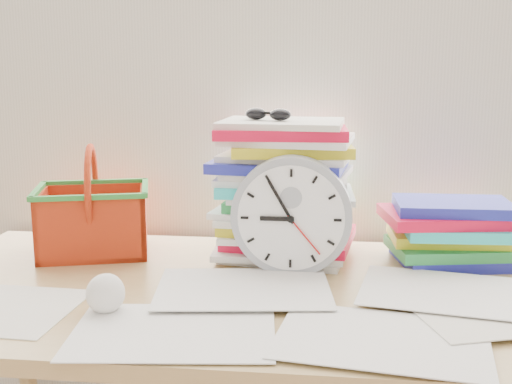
# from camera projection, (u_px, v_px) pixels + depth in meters

# --- Properties ---
(curtain) EXTENTS (2.40, 0.01, 2.50)m
(curtain) POSITION_uv_depth(u_px,v_px,m) (279.00, 10.00, 1.51)
(curtain) COLOR silver
(curtain) RESTS_ON room_shell
(desk) EXTENTS (1.40, 0.70, 0.75)m
(desk) POSITION_uv_depth(u_px,v_px,m) (262.00, 323.00, 1.26)
(desk) COLOR tan
(desk) RESTS_ON ground
(paper_stack) EXTENTS (0.32, 0.27, 0.30)m
(paper_stack) POSITION_uv_depth(u_px,v_px,m) (286.00, 189.00, 1.43)
(paper_stack) COLOR white
(paper_stack) RESTS_ON desk
(clock) EXTENTS (0.24, 0.05, 0.24)m
(clock) POSITION_uv_depth(u_px,v_px,m) (292.00, 216.00, 1.31)
(clock) COLOR #989DA7
(clock) RESTS_ON desk
(sunglasses) EXTENTS (0.15, 0.13, 0.03)m
(sunglasses) POSITION_uv_depth(u_px,v_px,m) (268.00, 114.00, 1.39)
(sunglasses) COLOR black
(sunglasses) RESTS_ON paper_stack
(book_stack) EXTENTS (0.30, 0.24, 0.14)m
(book_stack) POSITION_uv_depth(u_px,v_px,m) (447.00, 232.00, 1.39)
(book_stack) COLOR white
(book_stack) RESTS_ON desk
(basket) EXTENTS (0.29, 0.25, 0.25)m
(basket) POSITION_uv_depth(u_px,v_px,m) (93.00, 201.00, 1.45)
(basket) COLOR red
(basket) RESTS_ON desk
(crumpled_ball) EXTENTS (0.07, 0.07, 0.07)m
(crumpled_ball) POSITION_uv_depth(u_px,v_px,m) (105.00, 293.00, 1.11)
(crumpled_ball) COLOR white
(crumpled_ball) RESTS_ON desk
(scattered_papers) EXTENTS (1.26, 0.42, 0.02)m
(scattered_papers) POSITION_uv_depth(u_px,v_px,m) (262.00, 284.00, 1.24)
(scattered_papers) COLOR white
(scattered_papers) RESTS_ON desk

